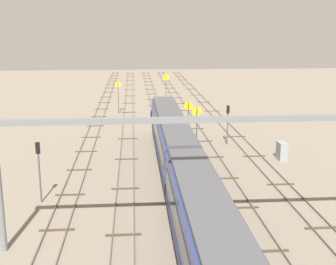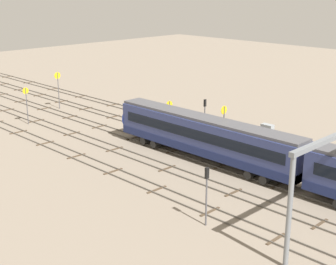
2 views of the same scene
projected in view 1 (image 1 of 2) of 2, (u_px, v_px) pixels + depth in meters
The scene contains 14 objects.
ground_plane at pixel (170, 158), 47.16m from camera, with size 200.28×200.28×0.00m, color gray.
track_near_foreground at pixel (254, 156), 47.84m from camera, with size 184.28×2.40×0.16m.
track_second_near at pixel (212, 157), 47.49m from camera, with size 184.28×2.40×0.16m.
track_with_train at pixel (170, 158), 47.15m from camera, with size 184.28×2.40×0.16m.
track_second_far at pixel (127, 159), 46.80m from camera, with size 184.28×2.40×0.16m.
track_far_background at pixel (83, 160), 46.46m from camera, with size 184.28×2.40×0.16m.
overhead_gantry at pixel (194, 145), 27.16m from camera, with size 0.40×24.34×8.35m.
speed_sign_near_foreground at pixel (197, 127), 44.91m from camera, with size 0.14×0.94×5.83m.
speed_sign_mid_trackside at pixel (188, 115), 53.48m from camera, with size 0.14×1.04×4.91m.
speed_sign_far_trackside at pixel (166, 86), 75.86m from camera, with size 0.14×1.05×5.69m.
speed_sign_distant_end at pixel (118, 93), 70.86m from camera, with size 0.14×0.88×5.13m.
signal_light_trackside_approach at pixel (39, 164), 34.72m from camera, with size 0.31×0.32×4.94m.
signal_light_trackside_departure at pixel (228, 119), 52.06m from camera, with size 0.31×0.32×4.68m.
relay_cabinet at pixel (282, 151), 46.61m from camera, with size 1.57×0.81×1.86m.
Camera 1 is at (-45.08, 3.71, 13.65)m, focal length 47.55 mm.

